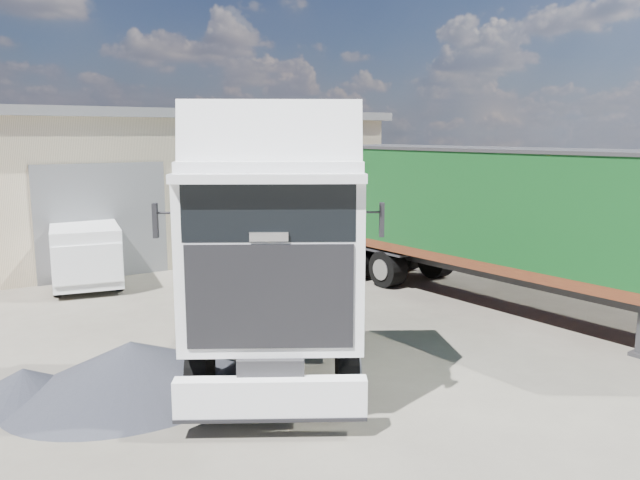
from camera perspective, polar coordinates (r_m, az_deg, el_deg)
ground at (r=12.74m, az=1.62°, el=-10.96°), size 120.00×120.00×0.00m
brick_boundary_wall at (r=24.38m, az=16.01°, el=1.69°), size 0.35×26.00×2.50m
tractor_unit at (r=11.42m, az=-4.04°, el=-2.41°), size 6.22×7.70×5.00m
box_trailer at (r=16.80m, az=16.85°, el=2.54°), size 3.41×12.57×4.13m
panel_van at (r=20.15m, az=-20.68°, el=-1.03°), size 2.65×4.80×1.86m
gravel_heap at (r=11.70m, az=-17.22°, el=-11.13°), size 5.21×4.51×0.91m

